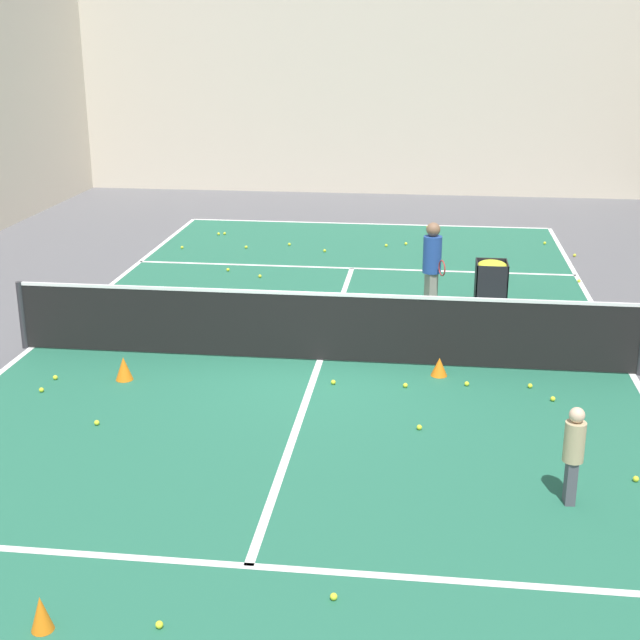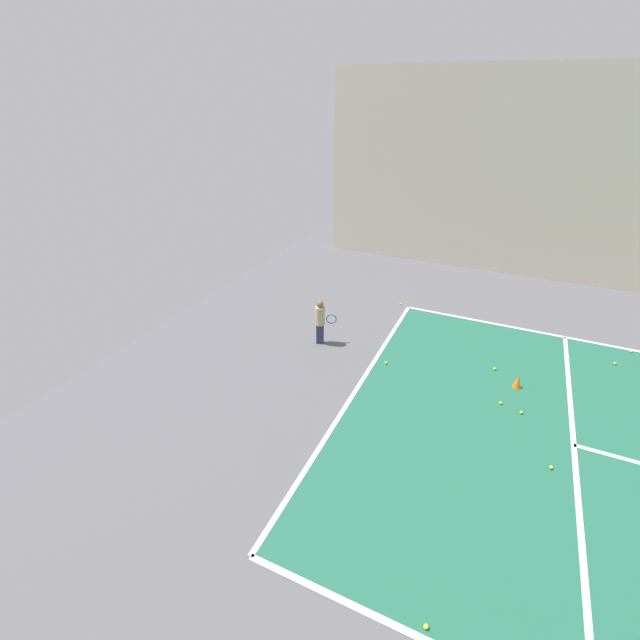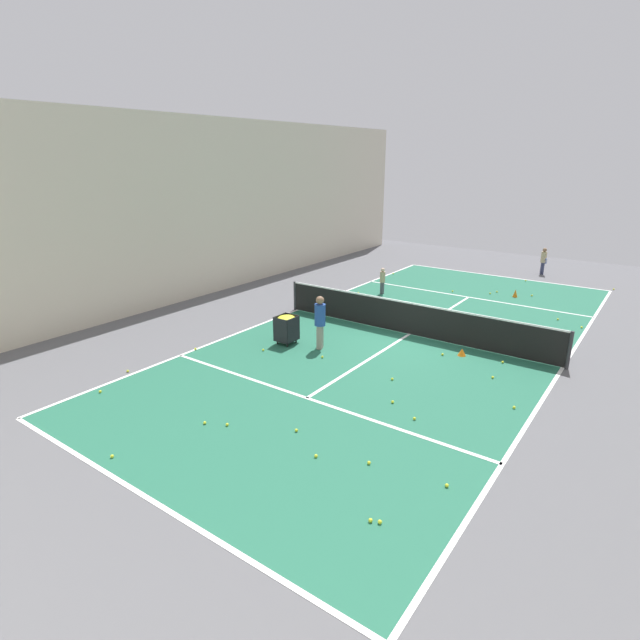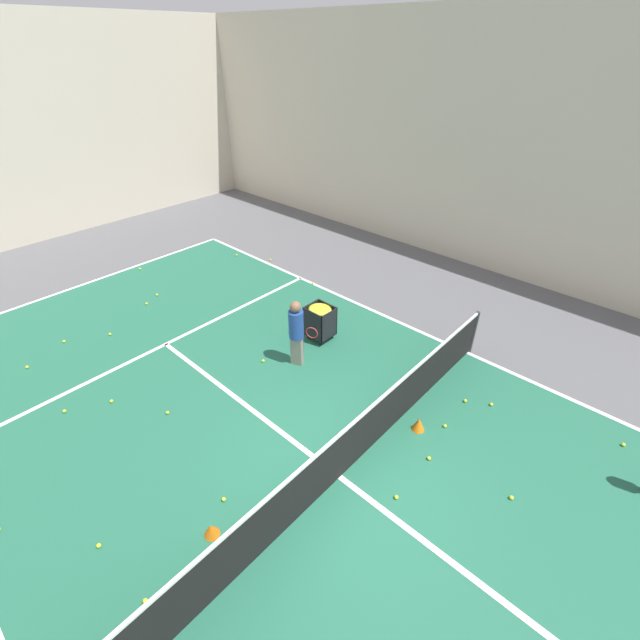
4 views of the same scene
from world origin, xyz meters
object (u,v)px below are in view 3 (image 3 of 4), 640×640
object	(u,v)px
tennis_net	(410,318)
child_midcourt	(382,279)
coach_at_net	(320,319)
ball_cart	(286,324)
player_near_baseline	(544,259)
training_cone_0	(462,352)
training_cone_1	(504,336)

from	to	relation	value
tennis_net	child_midcourt	world-z (taller)	child_midcourt
tennis_net	coach_at_net	xyz separation A→B (m)	(1.67, 2.69, 0.37)
child_midcourt	ball_cart	distance (m)	6.95
child_midcourt	player_near_baseline	bearing A→B (deg)	146.66
ball_cart	coach_at_net	bearing A→B (deg)	-164.84
training_cone_0	training_cone_1	size ratio (longest dim) A/B	0.69
player_near_baseline	child_midcourt	world-z (taller)	player_near_baseline
training_cone_0	coach_at_net	bearing A→B (deg)	27.28
tennis_net	training_cone_0	distance (m)	2.25
child_midcourt	training_cone_1	world-z (taller)	child_midcourt
tennis_net	coach_at_net	world-z (taller)	coach_at_net
player_near_baseline	ball_cart	size ratio (longest dim) A/B	1.43
tennis_net	player_near_baseline	distance (m)	11.88
coach_at_net	tennis_net	bearing A→B (deg)	-53.87
player_near_baseline	coach_at_net	world-z (taller)	coach_at_net
child_midcourt	ball_cart	size ratio (longest dim) A/B	1.23
training_cone_1	player_near_baseline	bearing A→B (deg)	-83.13
player_near_baseline	training_cone_1	size ratio (longest dim) A/B	3.75
ball_cart	player_near_baseline	bearing A→B (deg)	-105.84
player_near_baseline	training_cone_1	bearing A→B (deg)	-18.28
training_cone_0	training_cone_1	xyz separation A→B (m)	(-0.67, -1.89, 0.07)
coach_at_net	ball_cart	distance (m)	1.15
player_near_baseline	training_cone_0	xyz separation A→B (m)	(-0.62, 12.55, -0.64)
tennis_net	training_cone_0	bearing A→B (deg)	159.85
ball_cart	tennis_net	bearing A→B (deg)	-132.67
tennis_net	player_near_baseline	size ratio (longest dim) A/B	7.37
child_midcourt	training_cone_1	distance (m)	6.58
child_midcourt	training_cone_1	bearing A→B (deg)	61.84
player_near_baseline	ball_cart	xyz separation A→B (m)	(4.19, 14.76, -0.10)
ball_cart	training_cone_0	bearing A→B (deg)	-155.24
tennis_net	training_cone_1	distance (m)	2.98
ball_cart	training_cone_1	size ratio (longest dim) A/B	2.62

